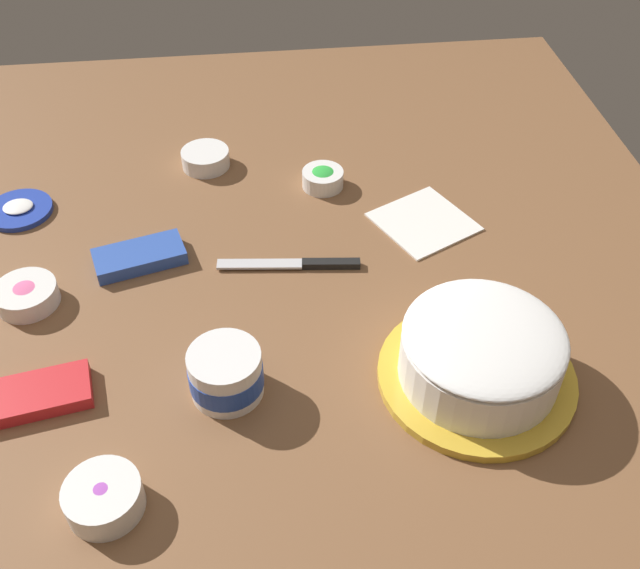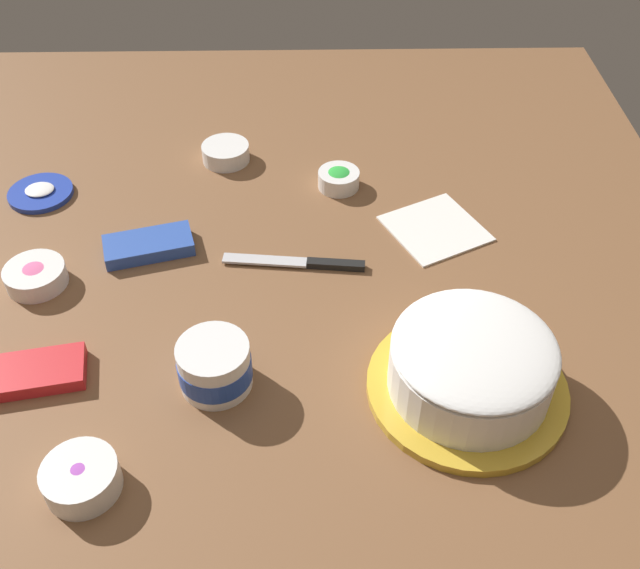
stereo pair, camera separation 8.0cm
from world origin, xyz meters
name	(u,v)px [view 1 (the left image)]	position (x,y,z in m)	size (l,w,h in m)	color
ground_plane	(249,265)	(0.00, 0.00, 0.00)	(1.54, 1.54, 0.00)	brown
frosted_cake	(480,357)	(0.31, -0.28, 0.05)	(0.28, 0.28, 0.10)	gold
frosting_tub	(226,373)	(-0.04, -0.26, 0.04)	(0.10, 0.10, 0.07)	white
frosting_tub_lid	(19,210)	(-0.40, 0.19, 0.01)	(0.12, 0.12, 0.02)	#233DAD
spreading_knife	(302,264)	(0.09, -0.02, 0.01)	(0.24, 0.04, 0.01)	silver
sprinkle_bowl_pink	(26,294)	(-0.35, -0.05, 0.02)	(0.10, 0.10, 0.03)	white
sprinkle_bowl_orange	(206,158)	(-0.07, 0.30, 0.02)	(0.09, 0.09, 0.03)	white
sprinkle_bowl_green	(323,178)	(0.15, 0.21, 0.02)	(0.08, 0.08, 0.04)	white
sprinkle_bowl_rainbow	(103,497)	(-0.19, -0.42, 0.02)	(0.09, 0.09, 0.04)	white
candy_box_lower	(34,396)	(-0.30, -0.25, 0.01)	(0.15, 0.07, 0.02)	red
candy_box_upper	(140,256)	(-0.18, 0.03, 0.01)	(0.15, 0.07, 0.02)	#2D51B2
paper_napkin	(424,221)	(0.31, 0.08, 0.00)	(0.15, 0.15, 0.01)	white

